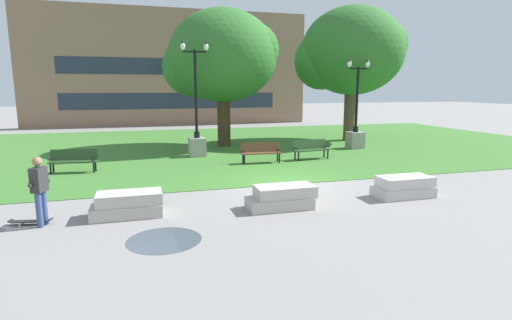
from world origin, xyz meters
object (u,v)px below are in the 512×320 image
(concrete_block_left, at_px, (282,197))
(person_skateboarder, at_px, (40,187))
(concrete_block_center, at_px, (128,205))
(lamp_post_left, at_px, (197,134))
(park_bench_near_left, at_px, (261,151))
(park_bench_far_left, at_px, (311,148))
(skateboard, at_px, (31,221))
(park_bench_near_right, at_px, (74,159))
(concrete_block_right, at_px, (404,187))
(lamp_post_center, at_px, (356,130))

(concrete_block_left, height_order, person_skateboarder, person_skateboarder)
(concrete_block_center, xyz_separation_m, concrete_block_left, (4.13, -0.45, 0.00))
(concrete_block_center, bearing_deg, lamp_post_left, 71.13)
(park_bench_near_left, xyz_separation_m, park_bench_far_left, (2.52, 0.23, 0.00))
(concrete_block_left, distance_m, lamp_post_left, 9.40)
(skateboard, height_order, park_bench_near_right, park_bench_near_right)
(person_skateboarder, bearing_deg, concrete_block_left, -2.09)
(concrete_block_right, xyz_separation_m, park_bench_far_left, (-0.12, 6.88, 0.23))
(person_skateboarder, distance_m, park_bench_near_left, 9.95)
(park_bench_near_right, xyz_separation_m, lamp_post_left, (5.25, 2.49, 0.58))
(concrete_block_center, distance_m, concrete_block_left, 4.15)
(person_skateboarder, height_order, lamp_post_left, lamp_post_left)
(park_bench_near_left, relative_size, lamp_post_left, 0.33)
(park_bench_near_left, bearing_deg, park_bench_far_left, 5.25)
(lamp_post_left, bearing_deg, concrete_block_left, -83.24)
(concrete_block_center, xyz_separation_m, park_bench_near_right, (-2.22, 6.36, 0.23))
(park_bench_near_right, bearing_deg, park_bench_near_left, -0.57)
(park_bench_far_left, xyz_separation_m, lamp_post_left, (-5.02, 2.34, 0.58))
(lamp_post_center, bearing_deg, park_bench_near_right, -169.20)
(concrete_block_left, height_order, lamp_post_left, lamp_post_left)
(concrete_block_left, distance_m, skateboard, 6.45)
(lamp_post_left, bearing_deg, lamp_post_center, 1.26)
(concrete_block_left, height_order, park_bench_near_right, park_bench_near_right)
(skateboard, distance_m, park_bench_far_left, 12.27)
(concrete_block_right, distance_m, skateboard, 10.48)
(concrete_block_center, bearing_deg, person_skateboarder, -173.60)
(park_bench_far_left, bearing_deg, park_bench_near_right, -179.14)
(park_bench_near_left, bearing_deg, concrete_block_left, -101.75)
(concrete_block_center, distance_m, park_bench_near_left, 8.37)
(person_skateboarder, distance_m, park_bench_far_left, 12.10)
(lamp_post_left, height_order, lamp_post_center, lamp_post_left)
(concrete_block_center, distance_m, park_bench_near_right, 6.74)
(concrete_block_left, xyz_separation_m, person_skateboarder, (-6.12, 0.22, 0.66))
(concrete_block_center, xyz_separation_m, park_bench_far_left, (8.05, 6.51, 0.23))
(lamp_post_center, bearing_deg, concrete_block_left, -129.16)
(person_skateboarder, height_order, park_bench_far_left, person_skateboarder)
(concrete_block_center, xyz_separation_m, lamp_post_center, (11.86, 9.04, 0.70))
(skateboard, bearing_deg, person_skateboarder, -29.35)
(park_bench_far_left, bearing_deg, concrete_block_right, -88.99)
(concrete_block_center, bearing_deg, concrete_block_left, -6.20)
(concrete_block_center, distance_m, skateboard, 2.32)
(person_skateboarder, bearing_deg, park_bench_near_left, 40.84)
(concrete_block_left, relative_size, skateboard, 1.82)
(concrete_block_center, height_order, park_bench_far_left, park_bench_far_left)
(concrete_block_left, height_order, skateboard, concrete_block_left)
(concrete_block_center, xyz_separation_m, park_bench_near_left, (5.53, 6.28, 0.23))
(park_bench_near_right, relative_size, lamp_post_left, 0.34)
(person_skateboarder, bearing_deg, skateboard, 150.65)
(skateboard, bearing_deg, concrete_block_left, -3.53)
(concrete_block_left, bearing_deg, park_bench_far_left, 60.60)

